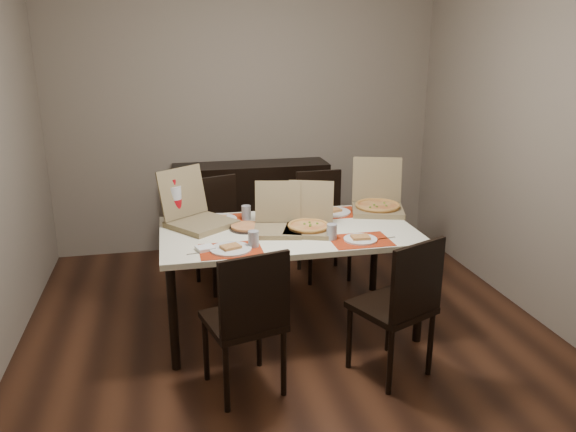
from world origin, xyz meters
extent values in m
cube|color=#3D2012|center=(0.00, 0.00, -0.01)|extent=(3.80, 4.00, 0.02)
cube|color=gray|center=(0.00, 2.01, 1.30)|extent=(3.80, 0.02, 2.60)
cube|color=gray|center=(1.91, 0.00, 1.30)|extent=(0.02, 4.00, 2.60)
cube|color=black|center=(0.00, 1.78, 0.45)|extent=(1.50, 0.40, 0.90)
cube|color=white|center=(0.02, 0.19, 0.73)|extent=(1.80, 1.00, 0.04)
cylinder|color=black|center=(-0.82, -0.25, 0.35)|extent=(0.06, 0.06, 0.71)
cylinder|color=black|center=(0.86, -0.25, 0.35)|extent=(0.06, 0.06, 0.71)
cylinder|color=black|center=(-0.82, 0.63, 0.35)|extent=(0.06, 0.06, 0.71)
cylinder|color=black|center=(0.86, 0.63, 0.35)|extent=(0.06, 0.06, 0.71)
cube|color=black|center=(-0.41, -0.55, 0.45)|extent=(0.51, 0.51, 0.04)
cube|color=black|center=(-0.36, -0.73, 0.70)|extent=(0.41, 0.13, 0.46)
cylinder|color=black|center=(-0.54, -0.77, 0.21)|extent=(0.04, 0.04, 0.43)
cylinder|color=black|center=(-0.19, -0.68, 0.21)|extent=(0.04, 0.04, 0.43)
cylinder|color=black|center=(-0.63, -0.42, 0.21)|extent=(0.04, 0.04, 0.43)
cylinder|color=black|center=(-0.28, -0.33, 0.21)|extent=(0.04, 0.04, 0.43)
cube|color=black|center=(0.52, -0.57, 0.45)|extent=(0.55, 0.55, 0.04)
cube|color=black|center=(0.60, -0.74, 0.70)|extent=(0.40, 0.20, 0.46)
cylinder|color=black|center=(0.43, -0.80, 0.21)|extent=(0.04, 0.04, 0.43)
cylinder|color=black|center=(0.76, -0.66, 0.21)|extent=(0.04, 0.04, 0.43)
cylinder|color=black|center=(0.28, -0.47, 0.21)|extent=(0.04, 0.04, 0.43)
cylinder|color=black|center=(0.61, -0.33, 0.21)|extent=(0.04, 0.04, 0.43)
cube|color=black|center=(-0.36, 1.00, 0.45)|extent=(0.53, 0.53, 0.04)
cube|color=black|center=(-0.42, 1.18, 0.70)|extent=(0.41, 0.16, 0.46)
cylinder|color=black|center=(-0.25, 1.23, 0.21)|extent=(0.04, 0.04, 0.43)
cylinder|color=black|center=(-0.59, 1.11, 0.21)|extent=(0.04, 0.04, 0.43)
cylinder|color=black|center=(-0.13, 0.89, 0.21)|extent=(0.04, 0.04, 0.43)
cylinder|color=black|center=(-0.47, 0.77, 0.21)|extent=(0.04, 0.04, 0.43)
cube|color=black|center=(0.54, 1.03, 0.45)|extent=(0.43, 0.43, 0.04)
cube|color=black|center=(0.53, 1.22, 0.70)|extent=(0.42, 0.05, 0.46)
cylinder|color=black|center=(0.71, 1.22, 0.21)|extent=(0.04, 0.04, 0.43)
cylinder|color=black|center=(0.35, 1.20, 0.21)|extent=(0.04, 0.04, 0.43)
cylinder|color=black|center=(0.72, 0.86, 0.21)|extent=(0.04, 0.04, 0.43)
cylinder|color=black|center=(0.36, 0.84, 0.21)|extent=(0.04, 0.04, 0.43)
cube|color=#AA280B|center=(-0.43, -0.15, 0.75)|extent=(0.40, 0.30, 0.00)
cylinder|color=white|center=(-0.43, -0.15, 0.76)|extent=(0.27, 0.27, 0.01)
cube|color=#CEBD67|center=(-0.43, -0.15, 0.78)|extent=(0.14, 0.13, 0.02)
cylinder|color=#91929A|center=(-0.27, -0.12, 0.81)|extent=(0.07, 0.07, 0.11)
cube|color=#B2B2B7|center=(-0.61, -0.16, 0.75)|extent=(0.20, 0.04, 0.00)
cube|color=white|center=(-0.59, -0.11, 0.76)|extent=(0.13, 0.13, 0.02)
cube|color=#AA280B|center=(0.45, -0.15, 0.75)|extent=(0.40, 0.30, 0.00)
cylinder|color=white|center=(0.45, -0.15, 0.76)|extent=(0.23, 0.23, 0.01)
cube|color=#CEBD67|center=(0.45, -0.15, 0.78)|extent=(0.13, 0.10, 0.02)
cylinder|color=#91929A|center=(0.27, -0.09, 0.81)|extent=(0.07, 0.07, 0.11)
cube|color=#B2B2B7|center=(0.61, -0.15, 0.75)|extent=(0.20, 0.04, 0.00)
cube|color=#AA280B|center=(-0.45, 0.50, 0.75)|extent=(0.40, 0.30, 0.00)
cylinder|color=white|center=(-0.45, 0.50, 0.76)|extent=(0.29, 0.29, 0.01)
cube|color=#CEBD67|center=(-0.45, 0.50, 0.78)|extent=(0.14, 0.12, 0.02)
cylinder|color=#91929A|center=(-0.24, 0.48, 0.81)|extent=(0.07, 0.07, 0.11)
cube|color=#B2B2B7|center=(-0.59, 0.52, 0.75)|extent=(0.20, 0.04, 0.00)
cube|color=white|center=(-0.61, 0.54, 0.76)|extent=(0.13, 0.13, 0.02)
cube|color=#AA280B|center=(0.45, 0.50, 0.75)|extent=(0.40, 0.30, 0.00)
cylinder|color=white|center=(0.45, 0.50, 0.76)|extent=(0.28, 0.28, 0.01)
cube|color=#CEBD67|center=(0.45, 0.50, 0.78)|extent=(0.14, 0.12, 0.02)
cylinder|color=#91929A|center=(0.27, 0.46, 0.81)|extent=(0.07, 0.07, 0.11)
cube|color=#B2B2B7|center=(0.63, 0.53, 0.75)|extent=(0.20, 0.04, 0.00)
cube|color=white|center=(0.07, 0.06, 0.76)|extent=(0.14, 0.15, 0.02)
cube|color=olive|center=(0.15, 0.10, 0.77)|extent=(0.42, 0.42, 0.03)
cube|color=olive|center=(0.20, 0.25, 0.93)|extent=(0.33, 0.18, 0.30)
cylinder|color=#CEBD67|center=(0.15, 0.10, 0.79)|extent=(0.36, 0.36, 0.02)
cube|color=olive|center=(0.80, 0.46, 0.77)|extent=(0.49, 0.49, 0.04)
cube|color=olive|center=(0.86, 0.65, 0.97)|extent=(0.40, 0.20, 0.35)
cylinder|color=#CEBD67|center=(0.80, 0.46, 0.80)|extent=(0.42, 0.42, 0.02)
cube|color=olive|center=(-0.58, 0.39, 0.77)|extent=(0.56, 0.56, 0.04)
cube|color=olive|center=(-0.70, 0.55, 0.97)|extent=(0.37, 0.31, 0.36)
cube|color=olive|center=(-0.06, 0.13, 0.77)|extent=(0.39, 0.39, 0.03)
cube|color=olive|center=(-0.03, 0.30, 0.93)|extent=(0.34, 0.14, 0.30)
cylinder|color=black|center=(-0.27, 0.26, 0.76)|extent=(0.24, 0.24, 0.01)
cylinder|color=#DD9255|center=(-0.27, 0.26, 0.77)|extent=(0.22, 0.22, 0.02)
imported|color=white|center=(0.20, 0.34, 0.77)|extent=(0.13, 0.13, 0.03)
cylinder|color=silver|center=(-0.76, 0.53, 0.89)|extent=(0.11, 0.11, 0.27)
cylinder|color=#A80711|center=(-0.76, 0.53, 0.88)|extent=(0.11, 0.11, 0.09)
cylinder|color=#A80711|center=(-0.76, 0.53, 1.05)|extent=(0.04, 0.04, 0.05)
camera|label=1|loc=(-0.79, -3.53, 2.03)|focal=35.00mm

